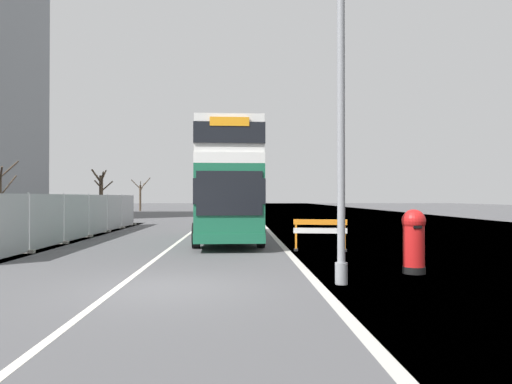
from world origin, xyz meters
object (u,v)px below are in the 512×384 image
double_decker_bus (228,183)px  lamppost_foreground (341,110)px  roadworks_barrier (320,230)px  car_receding_mid (228,207)px  car_oncoming_near (235,211)px  red_pillar_postbox (414,238)px

double_decker_bus → lamppost_foreground: (2.86, -11.00, 1.36)m
roadworks_barrier → car_receding_mid: 25.67m
lamppost_foreground → car_oncoming_near: lamppost_foreground is taller
car_receding_mid → lamppost_foreground: bearing=-84.1°
double_decker_bus → roadworks_barrier: (3.54, -4.28, -1.90)m
double_decker_bus → car_receding_mid: double_decker_bus is taller
roadworks_barrier → car_receding_mid: bearing=98.9°
roadworks_barrier → car_receding_mid: (-3.99, 25.36, 0.30)m
car_receding_mid → red_pillar_postbox: bearing=-79.7°
lamppost_foreground → roadworks_barrier: (0.68, 6.72, -3.26)m
red_pillar_postbox → roadworks_barrier: (-1.57, 5.25, -0.16)m
red_pillar_postbox → car_receding_mid: (-5.56, 30.61, 0.14)m
double_decker_bus → lamppost_foreground: lamppost_foreground is taller
red_pillar_postbox → car_receding_mid: bearing=100.3°
double_decker_bus → lamppost_foreground: 11.45m
double_decker_bus → roadworks_barrier: 5.87m
roadworks_barrier → car_oncoming_near: (-3.31, 19.35, 0.19)m
car_receding_mid → double_decker_bus: bearing=-88.8°
lamppost_foreground → car_receding_mid: 32.39m
red_pillar_postbox → car_receding_mid: car_receding_mid is taller
double_decker_bus → red_pillar_postbox: bearing=-61.8°
lamppost_foreground → car_receding_mid: size_ratio=1.88×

